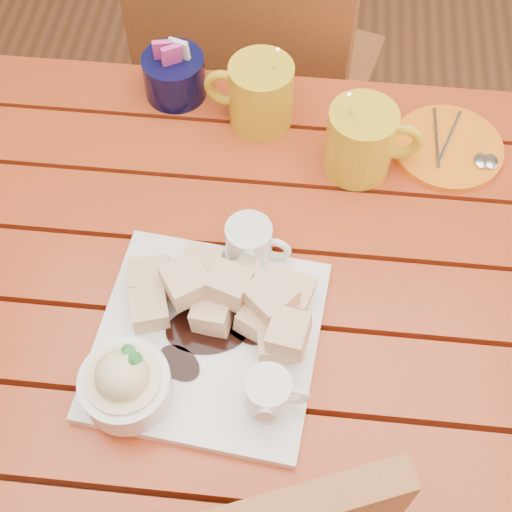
# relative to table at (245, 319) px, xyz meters

# --- Properties ---
(ground) EXTENTS (5.00, 5.00, 0.00)m
(ground) POSITION_rel_table_xyz_m (0.00, -0.00, -0.64)
(ground) COLOR brown
(ground) RESTS_ON ground
(table) EXTENTS (1.20, 0.79, 0.75)m
(table) POSITION_rel_table_xyz_m (0.00, 0.00, 0.00)
(table) COLOR #9B3014
(table) RESTS_ON ground
(dessert_plate) EXTENTS (0.30, 0.30, 0.11)m
(dessert_plate) POSITION_rel_table_xyz_m (-0.05, -0.11, 0.14)
(dessert_plate) COLOR white
(dessert_plate) RESTS_ON table
(coffee_mug_left) EXTENTS (0.14, 0.10, 0.16)m
(coffee_mug_left) POSITION_rel_table_xyz_m (-0.01, 0.30, 0.16)
(coffee_mug_left) COLOR gold
(coffee_mug_left) RESTS_ON table
(coffee_mug_right) EXTENTS (0.14, 0.10, 0.16)m
(coffee_mug_right) POSITION_rel_table_xyz_m (0.15, 0.22, 0.16)
(coffee_mug_right) COLOR gold
(coffee_mug_right) RESTS_ON table
(cream_pitcher) EXTENTS (0.09, 0.08, 0.08)m
(cream_pitcher) POSITION_rel_table_xyz_m (0.00, 0.04, 0.15)
(cream_pitcher) COLOR white
(cream_pitcher) RESTS_ON table
(sugar_caddy) EXTENTS (0.10, 0.10, 0.11)m
(sugar_caddy) POSITION_rel_table_xyz_m (-0.15, 0.34, 0.15)
(sugar_caddy) COLOR black
(sugar_caddy) RESTS_ON table
(orange_saucer) EXTENTS (0.17, 0.17, 0.02)m
(orange_saucer) POSITION_rel_table_xyz_m (0.28, 0.26, 0.11)
(orange_saucer) COLOR orange
(orange_saucer) RESTS_ON table
(chair_far) EXTENTS (0.52, 0.52, 0.90)m
(chair_far) POSITION_rel_table_xyz_m (-0.05, 0.63, -0.14)
(chair_far) COLOR brown
(chair_far) RESTS_ON ground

